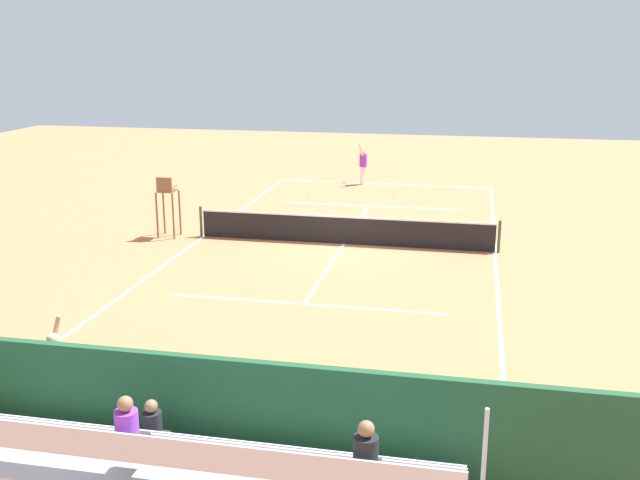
{
  "coord_description": "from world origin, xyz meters",
  "views": [
    {
      "loc": [
        -4.18,
        24.08,
        6.76
      ],
      "look_at": [
        0.0,
        4.0,
        1.2
      ],
      "focal_mm": 41.99,
      "sensor_mm": 36.0,
      "label": 1
    }
  ],
  "objects_px": {
    "bleacher_stand": "(153,463)",
    "line_judge": "(55,367)",
    "umpire_chair": "(167,200)",
    "equipment_bag": "(181,438)",
    "tennis_ball_near": "(393,194)",
    "tennis_player": "(363,163)",
    "tennis_ball_far": "(309,196)",
    "tennis_net": "(344,230)",
    "tennis_racket": "(340,182)",
    "courtside_bench": "(303,427)"
  },
  "relations": [
    {
      "from": "umpire_chair",
      "to": "courtside_bench",
      "type": "bearing_deg",
      "value": 121.12
    },
    {
      "from": "bleacher_stand",
      "to": "line_judge",
      "type": "distance_m",
      "value": 3.85
    },
    {
      "from": "equipment_bag",
      "to": "tennis_racket",
      "type": "bearing_deg",
      "value": -86.14
    },
    {
      "from": "courtside_bench",
      "to": "equipment_bag",
      "type": "distance_m",
      "value": 2.14
    },
    {
      "from": "tennis_net",
      "to": "bleacher_stand",
      "type": "height_order",
      "value": "bleacher_stand"
    },
    {
      "from": "tennis_ball_near",
      "to": "courtside_bench",
      "type": "bearing_deg",
      "value": 92.4
    },
    {
      "from": "tennis_racket",
      "to": "tennis_player",
      "type": "bearing_deg",
      "value": 167.33
    },
    {
      "from": "tennis_net",
      "to": "bleacher_stand",
      "type": "relative_size",
      "value": 1.14
    },
    {
      "from": "tennis_net",
      "to": "tennis_racket",
      "type": "height_order",
      "value": "tennis_net"
    },
    {
      "from": "tennis_ball_near",
      "to": "line_judge",
      "type": "height_order",
      "value": "line_judge"
    },
    {
      "from": "tennis_racket",
      "to": "tennis_ball_near",
      "type": "height_order",
      "value": "tennis_ball_near"
    },
    {
      "from": "tennis_player",
      "to": "umpire_chair",
      "type": "bearing_deg",
      "value": 64.63
    },
    {
      "from": "tennis_net",
      "to": "courtside_bench",
      "type": "bearing_deg",
      "value": 97.03
    },
    {
      "from": "bleacher_stand",
      "to": "tennis_ball_far",
      "type": "bearing_deg",
      "value": -83.02
    },
    {
      "from": "bleacher_stand",
      "to": "umpire_chair",
      "type": "xyz_separation_m",
      "value": [
        6.13,
        -15.06,
        0.39
      ]
    },
    {
      "from": "equipment_bag",
      "to": "tennis_player",
      "type": "xyz_separation_m",
      "value": [
        0.51,
        -24.12,
        0.84
      ]
    },
    {
      "from": "bleacher_stand",
      "to": "umpire_chair",
      "type": "bearing_deg",
      "value": -67.84
    },
    {
      "from": "equipment_bag",
      "to": "courtside_bench",
      "type": "bearing_deg",
      "value": -176.51
    },
    {
      "from": "line_judge",
      "to": "tennis_ball_far",
      "type": "bearing_deg",
      "value": -90.56
    },
    {
      "from": "equipment_bag",
      "to": "tennis_ball_far",
      "type": "relative_size",
      "value": 13.64
    },
    {
      "from": "umpire_chair",
      "to": "line_judge",
      "type": "height_order",
      "value": "umpire_chair"
    },
    {
      "from": "tennis_player",
      "to": "bleacher_stand",
      "type": "bearing_deg",
      "value": 92.0
    },
    {
      "from": "tennis_ball_far",
      "to": "courtside_bench",
      "type": "bearing_deg",
      "value": 102.28
    },
    {
      "from": "equipment_bag",
      "to": "tennis_ball_far",
      "type": "height_order",
      "value": "equipment_bag"
    },
    {
      "from": "tennis_ball_near",
      "to": "tennis_ball_far",
      "type": "relative_size",
      "value": 1.0
    },
    {
      "from": "umpire_chair",
      "to": "equipment_bag",
      "type": "distance_m",
      "value": 14.35
    },
    {
      "from": "bleacher_stand",
      "to": "umpire_chair",
      "type": "height_order",
      "value": "bleacher_stand"
    },
    {
      "from": "tennis_player",
      "to": "tennis_racket",
      "type": "xyz_separation_m",
      "value": [
        1.14,
        -0.26,
        -1.0
      ]
    },
    {
      "from": "tennis_net",
      "to": "tennis_ball_near",
      "type": "height_order",
      "value": "tennis_net"
    },
    {
      "from": "bleacher_stand",
      "to": "courtside_bench",
      "type": "xyz_separation_m",
      "value": [
        -1.7,
        -2.08,
        -0.36
      ]
    },
    {
      "from": "equipment_bag",
      "to": "tennis_ball_near",
      "type": "height_order",
      "value": "equipment_bag"
    },
    {
      "from": "tennis_net",
      "to": "bleacher_stand",
      "type": "distance_m",
      "value": 15.36
    },
    {
      "from": "tennis_net",
      "to": "courtside_bench",
      "type": "height_order",
      "value": "tennis_net"
    },
    {
      "from": "tennis_net",
      "to": "equipment_bag",
      "type": "xyz_separation_m",
      "value": [
        0.47,
        13.4,
        -0.32
      ]
    },
    {
      "from": "tennis_player",
      "to": "tennis_ball_far",
      "type": "bearing_deg",
      "value": 61.7
    },
    {
      "from": "equipment_bag",
      "to": "tennis_ball_near",
      "type": "bearing_deg",
      "value": -93.11
    },
    {
      "from": "tennis_ball_near",
      "to": "tennis_ball_far",
      "type": "distance_m",
      "value": 3.77
    },
    {
      "from": "tennis_net",
      "to": "umpire_chair",
      "type": "height_order",
      "value": "umpire_chair"
    },
    {
      "from": "courtside_bench",
      "to": "tennis_ball_near",
      "type": "distance_m",
      "value": 21.81
    },
    {
      "from": "equipment_bag",
      "to": "line_judge",
      "type": "bearing_deg",
      "value": -11.13
    },
    {
      "from": "bleacher_stand",
      "to": "tennis_ball_near",
      "type": "distance_m",
      "value": 23.9
    },
    {
      "from": "courtside_bench",
      "to": "tennis_racket",
      "type": "distance_m",
      "value": 24.54
    },
    {
      "from": "tennis_ball_near",
      "to": "tennis_racket",
      "type": "bearing_deg",
      "value": -40.95
    },
    {
      "from": "tennis_net",
      "to": "equipment_bag",
      "type": "relative_size",
      "value": 11.44
    },
    {
      "from": "courtside_bench",
      "to": "tennis_racket",
      "type": "xyz_separation_m",
      "value": [
        3.75,
        -24.25,
        -0.54
      ]
    },
    {
      "from": "tennis_ball_far",
      "to": "line_judge",
      "type": "relative_size",
      "value": 0.03
    },
    {
      "from": "umpire_chair",
      "to": "tennis_racket",
      "type": "distance_m",
      "value": 12.06
    },
    {
      "from": "umpire_chair",
      "to": "courtside_bench",
      "type": "distance_m",
      "value": 15.18
    },
    {
      "from": "tennis_net",
      "to": "bleacher_stand",
      "type": "xyz_separation_m",
      "value": [
        0.07,
        15.35,
        0.42
      ]
    },
    {
      "from": "line_judge",
      "to": "bleacher_stand",
      "type": "bearing_deg",
      "value": 140.36
    }
  ]
}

